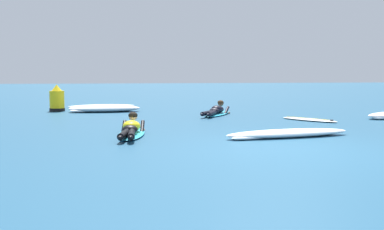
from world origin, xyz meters
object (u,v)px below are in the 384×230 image
at_px(surfer_near, 131,130).
at_px(surfer_far, 216,111).
at_px(drifting_surfboard, 310,120).
at_px(channel_marker_buoy, 57,101).

xyz_separation_m(surfer_near, surfer_far, (3.25, 4.54, -0.00)).
bearing_deg(surfer_near, surfer_far, 54.38).
distance_m(surfer_far, drifting_surfboard, 3.26).
height_order(surfer_near, drifting_surfboard, surfer_near).
bearing_deg(drifting_surfboard, surfer_near, -158.32).
relative_size(surfer_far, drifting_surfboard, 1.27).
bearing_deg(surfer_near, drifting_surfboard, 21.68).
bearing_deg(surfer_near, channel_marker_buoy, 106.49).
bearing_deg(channel_marker_buoy, surfer_near, -73.51).
distance_m(surfer_near, surfer_far, 5.58).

